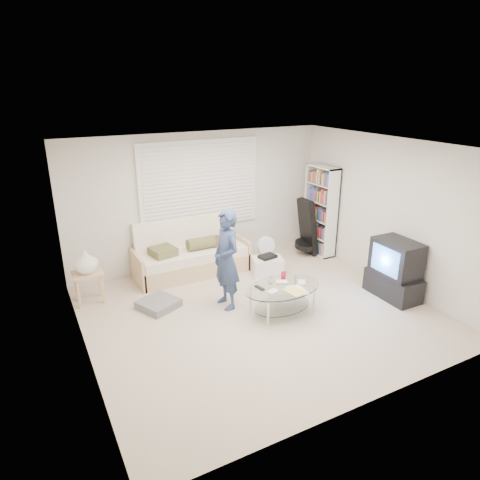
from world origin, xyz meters
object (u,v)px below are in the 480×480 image
bookshelf (320,211)px  tv_unit (395,270)px  coffee_table (283,292)px  futon_sofa (191,256)px

bookshelf → tv_unit: bearing=-93.4°
bookshelf → tv_unit: size_ratio=1.85×
tv_unit → coffee_table: 1.94m
coffee_table → bookshelf: bearing=41.0°
bookshelf → coffee_table: 2.75m
bookshelf → coffee_table: (-2.03, -1.77, -0.54)m
bookshelf → coffee_table: bearing=-139.0°
futon_sofa → coffee_table: (0.66, -2.05, 0.03)m
futon_sofa → tv_unit: 3.53m
futon_sofa → bookshelf: bearing=-6.0°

